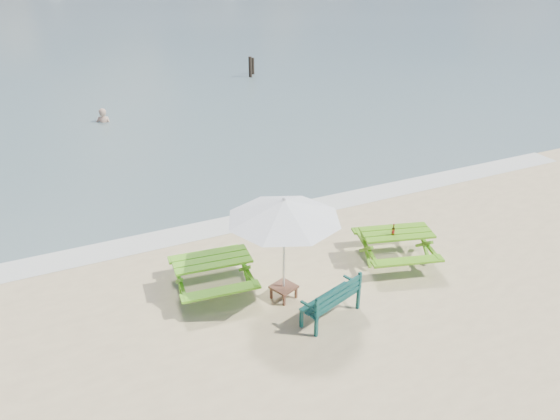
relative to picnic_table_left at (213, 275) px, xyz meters
name	(u,v)px	position (x,y,z in m)	size (l,w,h in m)	color
foam_strip	(242,222)	(1.65, 2.56, -0.36)	(22.00, 0.90, 0.01)	silver
picnic_table_left	(213,275)	(0.00, 0.00, 0.00)	(1.75, 1.91, 0.75)	#5CB11A
picnic_table_right	(395,247)	(4.11, -0.67, 0.00)	(1.99, 2.11, 0.75)	#559717
park_bench	(330,307)	(1.74, -1.86, -0.11)	(1.38, 0.83, 0.81)	#0E3E3A
side_table	(284,292)	(1.20, -0.91, -0.21)	(0.58, 0.58, 0.29)	brown
patio_umbrella	(284,210)	(1.20, -0.91, 1.66)	(2.91, 2.91, 2.22)	silver
beer_bottle	(393,231)	(3.95, -0.75, 0.47)	(0.07, 0.07, 0.26)	#8E4814
swimmer	(105,129)	(-0.17, 12.93, -0.65)	(0.72, 0.59, 1.70)	tan
mooring_pilings	(251,68)	(8.32, 17.92, 0.03)	(0.57, 0.77, 1.26)	black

